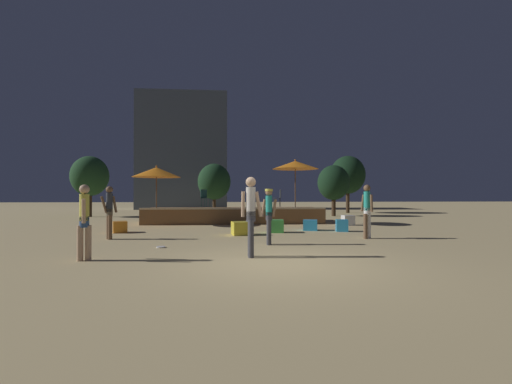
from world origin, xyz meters
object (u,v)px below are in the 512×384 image
Objects in this scene: patio_umbrella_0 at (295,165)px; patio_umbrella_1 at (156,172)px; person_2 at (367,209)px; background_tree_0 at (334,183)px; background_tree_1 at (348,175)px; background_tree_2 at (214,182)px; bistro_chair_0 at (205,196)px; person_3 at (84,220)px; cube_seat_5 at (277,226)px; background_tree_3 at (90,176)px; cube_seat_4 at (342,226)px; person_1 at (269,214)px; cube_seat_3 at (310,225)px; frisbee_disc at (161,247)px; bistro_chair_1 at (279,196)px; cube_seat_1 at (120,227)px; person_4 at (109,210)px; cube_seat_0 at (348,220)px; cube_seat_2 at (241,228)px; person_0 at (251,212)px.

patio_umbrella_1 is (-6.72, -0.10, -0.40)m from patio_umbrella_0.
background_tree_0 reaches higher than person_2.
background_tree_1 is at bearing -137.60° from person_2.
bistro_chair_0 is at bearing -90.19° from background_tree_2.
background_tree_0 is at bearing -142.07° from person_3.
cube_seat_5 is 0.14× the size of background_tree_3.
person_1 is at bearing -134.96° from cube_seat_4.
background_tree_1 is (12.93, 9.97, 0.50)m from patio_umbrella_1.
cube_seat_4 reaches higher than cube_seat_3.
patio_umbrella_0 is 6.03× the size of cube_seat_4.
cube_seat_3 is at bearing 38.57° from frisbee_disc.
patio_umbrella_1 is 1.59× the size of person_2.
background_tree_1 is (4.94, 15.55, 2.04)m from person_2.
person_2 is 12.06m from background_tree_0.
background_tree_0 is (2.57, 11.71, 1.28)m from person_2.
bistro_chair_1 is at bearing 61.39° from frisbee_disc.
person_3 is (0.23, -8.75, -1.62)m from patio_umbrella_1.
patio_umbrella_1 is 0.62× the size of background_tree_1.
background_tree_2 is at bearing 109.97° from patio_umbrella_0.
patio_umbrella_0 reaches higher than cube_seat_1.
background_tree_1 is (13.40, 15.03, 2.08)m from person_4.
cube_seat_1 is 2.66× the size of frisbee_disc.
cube_seat_1 is 0.16× the size of background_tree_3.
person_2 is 7.15m from bistro_chair_1.
bistro_chair_0 is at bearing 166.39° from cube_seat_0.
patio_umbrella_1 reaches higher than person_3.
bistro_chair_0 is 0.22× the size of background_tree_2.
person_3 reaches higher than frisbee_disc.
cube_seat_2 is 1.05× the size of cube_seat_3.
background_tree_0 is at bearing 138.36° from bistro_chair_1.
cube_seat_2 is 0.44× the size of person_1.
cube_seat_1 is at bearing -46.00° from person_2.
cube_seat_5 is at bearing -66.87° from person_2.
background_tree_1 is (9.07, 14.16, 2.79)m from cube_seat_2.
background_tree_0 is at bearing -121.65° from background_tree_1.
background_tree_2 reaches higher than bistro_chair_0.
background_tree_1 is at bearing -26.13° from person_0.
person_3 is 1.87× the size of bistro_chair_0.
person_2 is at bearing -128.76° from person_4.
person_2 is at bearing -87.33° from cube_seat_4.
cube_seat_1 is 6.01m from cube_seat_5.
person_0 is 2.08× the size of bistro_chair_1.
background_tree_2 is 1.02× the size of background_tree_3.
cube_seat_5 is at bearing -155.73° from cube_seat_3.
bistro_chair_0 is at bearing 169.20° from patio_umbrella_0.
person_1 is 0.41× the size of background_tree_3.
cube_seat_0 is at bearing -26.48° from background_tree_3.
person_1 is at bearing 6.00° from frisbee_disc.
cube_seat_5 is 5.32m from person_0.
person_4 is at bearing -168.53° from cube_seat_4.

